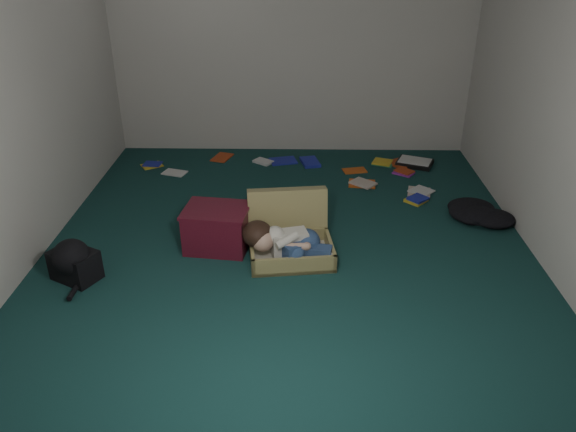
{
  "coord_description": "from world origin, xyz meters",
  "views": [
    {
      "loc": [
        0.08,
        -4.06,
        2.39
      ],
      "look_at": [
        0.0,
        -0.15,
        0.35
      ],
      "focal_mm": 35.0,
      "sensor_mm": 36.0,
      "label": 1
    }
  ],
  "objects": [
    {
      "name": "person",
      "position": [
        -0.01,
        -0.27,
        0.19
      ],
      "size": [
        0.72,
        0.35,
        0.3
      ],
      "rotation": [
        0.0,
        0.0,
        0.12
      ],
      "color": "silver",
      "rests_on": "suitcase"
    },
    {
      "name": "suitcase",
      "position": [
        0.01,
        -0.1,
        0.14
      ],
      "size": [
        0.73,
        0.71,
        0.48
      ],
      "rotation": [
        0.0,
        0.0,
        0.12
      ],
      "color": "#9B9055",
      "rests_on": "floor"
    },
    {
      "name": "wall_left",
      "position": [
        -2.0,
        0.0,
        1.3
      ],
      "size": [
        0.0,
        4.5,
        4.5
      ],
      "primitive_type": "plane",
      "rotation": [
        1.57,
        0.0,
        1.57
      ],
      "color": "silver",
      "rests_on": "ground"
    },
    {
      "name": "floor",
      "position": [
        0.0,
        0.0,
        0.0
      ],
      "size": [
        4.5,
        4.5,
        0.0
      ],
      "primitive_type": "plane",
      "color": "#133634",
      "rests_on": "ground"
    },
    {
      "name": "backpack",
      "position": [
        -1.59,
        -0.53,
        0.13
      ],
      "size": [
        0.53,
        0.5,
        0.25
      ],
      "primitive_type": null,
      "rotation": [
        0.0,
        0.0,
        -0.49
      ],
      "color": "black",
      "rests_on": "floor"
    },
    {
      "name": "paper_tray",
      "position": [
        1.38,
        1.79,
        0.03
      ],
      "size": [
        0.46,
        0.4,
        0.05
      ],
      "rotation": [
        0.0,
        0.0,
        -0.39
      ],
      "color": "black",
      "rests_on": "floor"
    },
    {
      "name": "wall_back",
      "position": [
        0.0,
        2.25,
        1.3
      ],
      "size": [
        4.5,
        0.0,
        4.5
      ],
      "primitive_type": "plane",
      "rotation": [
        1.57,
        0.0,
        0.0
      ],
      "color": "silver",
      "rests_on": "ground"
    },
    {
      "name": "book_scatter",
      "position": [
        0.28,
        1.58,
        0.01
      ],
      "size": [
        3.06,
        1.37,
        0.02
      ],
      "color": "gold",
      "rests_on": "floor"
    },
    {
      "name": "clothing_pile",
      "position": [
        1.7,
        0.49,
        0.07
      ],
      "size": [
        0.53,
        0.46,
        0.15
      ],
      "primitive_type": null,
      "rotation": [
        0.0,
        0.0,
        -0.18
      ],
      "color": "black",
      "rests_on": "floor"
    },
    {
      "name": "wall_right",
      "position": [
        2.0,
        0.0,
        1.3
      ],
      "size": [
        0.0,
        4.5,
        4.5
      ],
      "primitive_type": "plane",
      "rotation": [
        1.57,
        0.0,
        -1.57
      ],
      "color": "silver",
      "rests_on": "ground"
    },
    {
      "name": "maroon_bin",
      "position": [
        -0.58,
        -0.05,
        0.18
      ],
      "size": [
        0.56,
        0.47,
        0.36
      ],
      "rotation": [
        0.0,
        0.0,
        -0.12
      ],
      "color": "#4E0F1D",
      "rests_on": "floor"
    },
    {
      "name": "wall_front",
      "position": [
        0.0,
        -2.25,
        1.3
      ],
      "size": [
        4.5,
        0.0,
        4.5
      ],
      "primitive_type": "plane",
      "rotation": [
        -1.57,
        0.0,
        0.0
      ],
      "color": "silver",
      "rests_on": "ground"
    }
  ]
}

